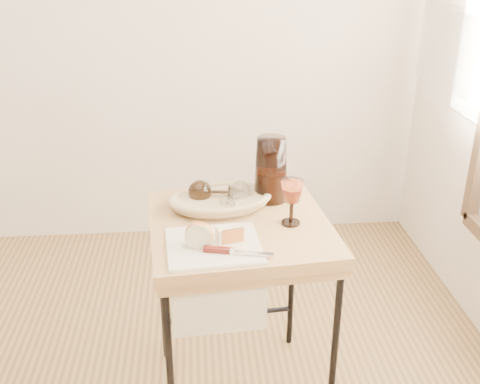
{
  "coord_description": "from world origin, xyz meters",
  "views": [
    {
      "loc": [
        0.52,
        -1.32,
        1.67
      ],
      "look_at": [
        0.66,
        0.38,
        0.89
      ],
      "focal_mm": 42.44,
      "sensor_mm": 36.0,
      "label": 1
    }
  ],
  "objects_px": {
    "tea_towel": "(214,245)",
    "pitcher": "(271,169)",
    "goblet_lying_a": "(212,192)",
    "side_table": "(240,314)",
    "apple_half": "(200,234)",
    "wine_goblet": "(292,202)",
    "bread_basket": "(221,201)",
    "table_knife": "(235,251)",
    "goblet_lying_b": "(235,196)"
  },
  "relations": [
    {
      "from": "goblet_lying_b",
      "to": "goblet_lying_a",
      "type": "bearing_deg",
      "value": 96.62
    },
    {
      "from": "goblet_lying_b",
      "to": "pitcher",
      "type": "height_order",
      "value": "pitcher"
    },
    {
      "from": "pitcher",
      "to": "table_knife",
      "type": "bearing_deg",
      "value": -128.93
    },
    {
      "from": "bread_basket",
      "to": "goblet_lying_b",
      "type": "bearing_deg",
      "value": -31.95
    },
    {
      "from": "tea_towel",
      "to": "goblet_lying_b",
      "type": "bearing_deg",
      "value": 67.22
    },
    {
      "from": "pitcher",
      "to": "goblet_lying_b",
      "type": "bearing_deg",
      "value": -168.95
    },
    {
      "from": "tea_towel",
      "to": "pitcher",
      "type": "height_order",
      "value": "pitcher"
    },
    {
      "from": "goblet_lying_b",
      "to": "table_knife",
      "type": "xyz_separation_m",
      "value": [
        -0.02,
        -0.32,
        -0.04
      ]
    },
    {
      "from": "goblet_lying_b",
      "to": "pitcher",
      "type": "bearing_deg",
      "value": -31.84
    },
    {
      "from": "side_table",
      "to": "goblet_lying_a",
      "type": "bearing_deg",
      "value": 123.36
    },
    {
      "from": "tea_towel",
      "to": "table_knife",
      "type": "relative_size",
      "value": 1.39
    },
    {
      "from": "pitcher",
      "to": "apple_half",
      "type": "height_order",
      "value": "pitcher"
    },
    {
      "from": "wine_goblet",
      "to": "table_knife",
      "type": "relative_size",
      "value": 0.77
    },
    {
      "from": "table_knife",
      "to": "pitcher",
      "type": "bearing_deg",
      "value": 81.24
    },
    {
      "from": "bread_basket",
      "to": "wine_goblet",
      "type": "bearing_deg",
      "value": -42.92
    },
    {
      "from": "goblet_lying_b",
      "to": "apple_half",
      "type": "height_order",
      "value": "same"
    },
    {
      "from": "goblet_lying_a",
      "to": "wine_goblet",
      "type": "height_order",
      "value": "wine_goblet"
    },
    {
      "from": "tea_towel",
      "to": "wine_goblet",
      "type": "distance_m",
      "value": 0.31
    },
    {
      "from": "side_table",
      "to": "wine_goblet",
      "type": "bearing_deg",
      "value": -10.14
    },
    {
      "from": "goblet_lying_a",
      "to": "pitcher",
      "type": "bearing_deg",
      "value": -162.24
    },
    {
      "from": "goblet_lying_b",
      "to": "wine_goblet",
      "type": "relative_size",
      "value": 0.79
    },
    {
      "from": "goblet_lying_a",
      "to": "pitcher",
      "type": "xyz_separation_m",
      "value": [
        0.22,
        0.04,
        0.07
      ]
    },
    {
      "from": "tea_towel",
      "to": "pitcher",
      "type": "relative_size",
      "value": 1.05
    },
    {
      "from": "goblet_lying_b",
      "to": "side_table",
      "type": "bearing_deg",
      "value": -144.44
    },
    {
      "from": "side_table",
      "to": "wine_goblet",
      "type": "distance_m",
      "value": 0.5
    },
    {
      "from": "goblet_lying_a",
      "to": "pitcher",
      "type": "distance_m",
      "value": 0.23
    },
    {
      "from": "wine_goblet",
      "to": "table_knife",
      "type": "bearing_deg",
      "value": -136.78
    },
    {
      "from": "tea_towel",
      "to": "goblet_lying_a",
      "type": "bearing_deg",
      "value": 84.03
    },
    {
      "from": "tea_towel",
      "to": "bread_basket",
      "type": "xyz_separation_m",
      "value": [
        0.04,
        0.28,
        0.02
      ]
    },
    {
      "from": "pitcher",
      "to": "apple_half",
      "type": "xyz_separation_m",
      "value": [
        -0.27,
        -0.34,
        -0.07
      ]
    },
    {
      "from": "side_table",
      "to": "tea_towel",
      "type": "distance_m",
      "value": 0.43
    },
    {
      "from": "side_table",
      "to": "pitcher",
      "type": "distance_m",
      "value": 0.55
    },
    {
      "from": "side_table",
      "to": "table_knife",
      "type": "distance_m",
      "value": 0.46
    },
    {
      "from": "goblet_lying_a",
      "to": "side_table",
      "type": "bearing_deg",
      "value": 130.92
    },
    {
      "from": "goblet_lying_a",
      "to": "apple_half",
      "type": "height_order",
      "value": "goblet_lying_a"
    },
    {
      "from": "side_table",
      "to": "goblet_lying_b",
      "type": "bearing_deg",
      "value": 95.31
    },
    {
      "from": "bread_basket",
      "to": "wine_goblet",
      "type": "distance_m",
      "value": 0.28
    },
    {
      "from": "wine_goblet",
      "to": "tea_towel",
      "type": "bearing_deg",
      "value": -154.19
    },
    {
      "from": "apple_half",
      "to": "bread_basket",
      "type": "bearing_deg",
      "value": 84.72
    },
    {
      "from": "side_table",
      "to": "table_knife",
      "type": "bearing_deg",
      "value": -97.96
    },
    {
      "from": "bread_basket",
      "to": "pitcher",
      "type": "xyz_separation_m",
      "value": [
        0.19,
        0.05,
        0.1
      ]
    },
    {
      "from": "tea_towel",
      "to": "pitcher",
      "type": "bearing_deg",
      "value": 51.62
    },
    {
      "from": "wine_goblet",
      "to": "table_knife",
      "type": "height_order",
      "value": "wine_goblet"
    },
    {
      "from": "bread_basket",
      "to": "pitcher",
      "type": "relative_size",
      "value": 1.18
    },
    {
      "from": "apple_half",
      "to": "goblet_lying_b",
      "type": "bearing_deg",
      "value": 74.49
    },
    {
      "from": "apple_half",
      "to": "wine_goblet",
      "type": "bearing_deg",
      "value": 34.02
    },
    {
      "from": "table_knife",
      "to": "apple_half",
      "type": "bearing_deg",
      "value": 165.39
    },
    {
      "from": "pitcher",
      "to": "goblet_lying_a",
      "type": "bearing_deg",
      "value": 173.34
    },
    {
      "from": "goblet_lying_a",
      "to": "apple_half",
      "type": "bearing_deg",
      "value": 87.76
    },
    {
      "from": "side_table",
      "to": "pitcher",
      "type": "xyz_separation_m",
      "value": [
        0.13,
        0.17,
        0.51
      ]
    }
  ]
}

